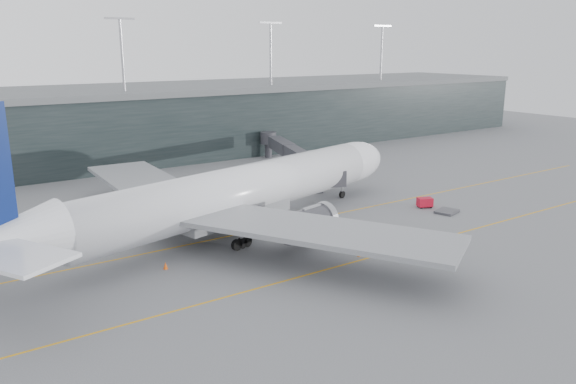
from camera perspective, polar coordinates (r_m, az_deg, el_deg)
ground at (r=76.53m, az=-7.58°, el=-3.69°), size 320.00×320.00×0.00m
taxiline_a at (r=73.15m, az=-6.16°, el=-4.51°), size 160.00×0.25×0.02m
taxiline_b at (r=60.39m, az=1.13°, el=-8.62°), size 160.00×0.25×0.02m
taxiline_lead_main at (r=95.99m, az=-10.32°, el=-0.05°), size 0.25×60.00×0.02m
terminal at (r=128.39m, az=-19.56°, el=6.46°), size 240.00×36.00×29.00m
main_aircraft at (r=73.09m, az=-5.41°, el=-0.11°), size 67.47×62.24×19.12m
jet_bridge at (r=105.05m, az=-0.37°, el=3.81°), size 13.97×44.14×5.68m
gse_cart at (r=87.97m, az=13.73°, el=-1.01°), size 2.59×2.17×1.51m
baggage_dolly at (r=86.20m, az=15.82°, el=-1.91°), size 3.94×3.49×0.33m
uld_a at (r=83.78m, az=-13.79°, el=-1.61°), size 2.31×1.87×2.05m
uld_b at (r=84.41m, az=-12.19°, el=-1.52°), size 2.30×2.06×1.74m
uld_c at (r=85.98m, az=-10.38°, el=-1.15°), size 1.92×1.56×1.69m
cone_nose at (r=89.30m, az=13.13°, el=-1.05°), size 0.48×0.48×0.76m
cone_wing_stbd at (r=66.43m, az=7.22°, el=-6.24°), size 0.41×0.41×0.66m
cone_wing_port at (r=90.49m, az=-4.22°, el=-0.50°), size 0.46×0.46×0.74m
cone_tail at (r=63.75m, az=-12.34°, el=-7.31°), size 0.51×0.51×0.80m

